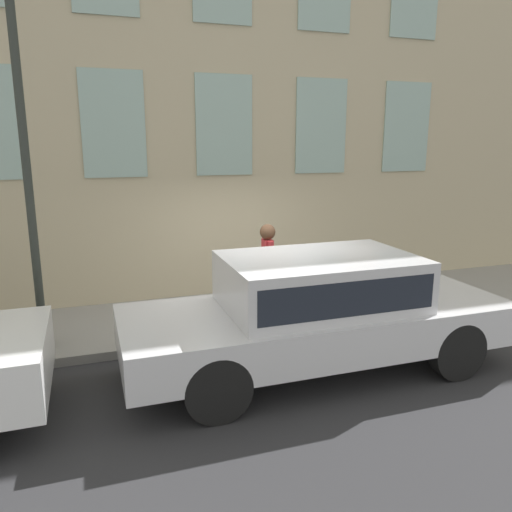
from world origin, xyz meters
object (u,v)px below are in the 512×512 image
(fire_hydrant, at_px, (244,303))
(parked_car_silver_near, at_px, (319,307))
(person, at_px, (267,262))
(street_lamp, at_px, (17,77))

(fire_hydrant, height_order, parked_car_silver_near, parked_car_silver_near)
(person, bearing_deg, parked_car_silver_near, 29.98)
(fire_hydrant, distance_m, street_lamp, 4.73)
(fire_hydrant, distance_m, person, 0.79)
(person, height_order, parked_car_silver_near, person)
(street_lamp, bearing_deg, person, -88.60)
(person, xyz_separation_m, parked_car_silver_near, (-1.85, -0.08, -0.21))
(parked_car_silver_near, bearing_deg, person, 2.37)
(person, bearing_deg, street_lamp, -60.99)
(parked_car_silver_near, xyz_separation_m, street_lamp, (1.76, 3.68, 3.07))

